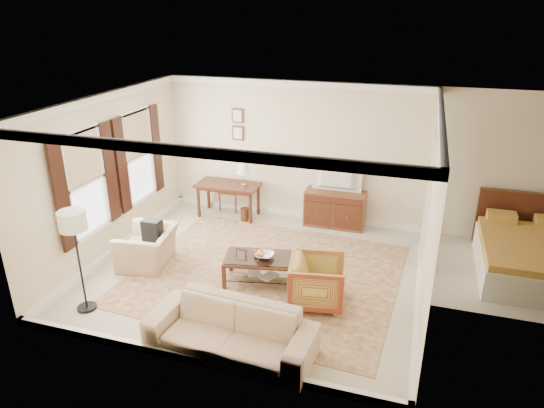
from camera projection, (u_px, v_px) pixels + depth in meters
The scene contains 21 objects.
room_shell at pixel (254, 130), 7.47m from camera, with size 5.51×5.01×2.91m.
annex_bedroom at pixel (533, 260), 8.05m from camera, with size 3.00×2.70×2.90m.
window_front at pixel (85, 184), 7.95m from camera, with size 0.12×1.56×1.80m, color #CCB284, non-canonical shape.
window_rear at pixel (138, 157), 9.36m from camera, with size 0.12×1.56×1.80m, color #CCB284, non-canonical shape.
doorway at pixel (427, 199), 8.58m from camera, with size 0.10×1.12×2.25m, color white, non-canonical shape.
rug at pixel (266, 274), 8.29m from camera, with size 4.36×3.73×0.01m, color brown.
writing_desk at pixel (228, 189), 10.36m from camera, with size 1.34×0.67×0.73m.
desk_chair at pixel (231, 187), 10.73m from camera, with size 0.45×0.45×1.05m, color brown, non-canonical shape.
desk_lamp at pixel (244, 174), 10.12m from camera, with size 0.32×0.32×0.50m, color silver, non-canonical shape.
framed_prints at pixel (238, 124), 10.19m from camera, with size 0.25×0.04×0.68m, color #441F13, non-canonical shape.
sideboard at pixel (335, 209), 9.97m from camera, with size 1.23×0.47×0.75m, color brown.
tv at pixel (337, 169), 9.63m from camera, with size 0.96×0.55×0.13m, color black.
coffee_table at pixel (259, 263), 7.92m from camera, with size 1.23×0.86×0.48m.
fruit_bowl at pixel (265, 255), 7.82m from camera, with size 0.42×0.42×0.10m, color silver.
book_a at pixel (247, 272), 7.98m from camera, with size 0.28×0.04×0.38m, color brown.
book_b at pixel (264, 274), 7.94m from camera, with size 0.28×0.03×0.38m, color brown.
striped_armchair at pixel (317, 279), 7.33m from camera, with size 0.81×0.76×0.83m, color maroon.
club_armchair at pixel (147, 242), 8.45m from camera, with size 1.00×0.65×0.88m, color #CFAF8C.
backpack at pixel (152, 228), 8.40m from camera, with size 0.32×0.22×0.40m, color black.
sofa at pixel (230, 324), 6.28m from camera, with size 2.22×0.65×0.87m, color #CFAF8C.
floor_lamp at pixel (73, 228), 6.84m from camera, with size 0.39×0.39×1.60m.
Camera 1 is at (2.46, -6.92, 4.26)m, focal length 32.00 mm.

